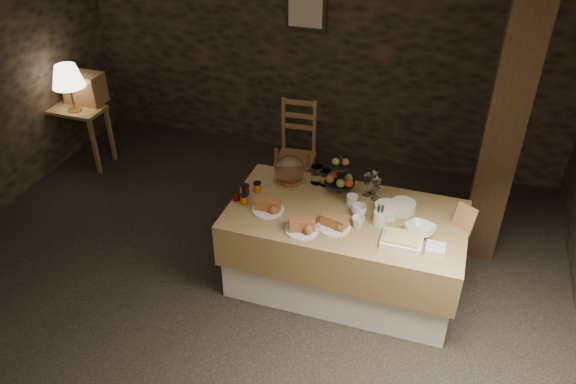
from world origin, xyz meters
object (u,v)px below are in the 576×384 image
(console_table, at_px, (76,118))
(fruit_stand, at_px, (340,178))
(wine_rack, at_px, (84,88))
(table_lamp, at_px, (67,77))
(chair, at_px, (297,144))
(buffet_table, at_px, (344,244))
(timber_column, at_px, (505,124))

(console_table, distance_m, fruit_stand, 3.33)
(wine_rack, relative_size, fruit_stand, 1.16)
(table_lamp, bearing_deg, console_table, 135.00)
(console_table, height_order, chair, chair)
(console_table, relative_size, chair, 1.03)
(console_table, bearing_deg, fruit_stand, -13.80)
(buffet_table, xyz_separation_m, console_table, (-3.34, 1.07, 0.14))
(table_lamp, height_order, chair, table_lamp)
(fruit_stand, bearing_deg, timber_column, 25.69)
(wine_rack, bearing_deg, table_lamp, -90.00)
(timber_column, bearing_deg, buffet_table, -141.61)
(timber_column, bearing_deg, fruit_stand, -154.31)
(console_table, height_order, table_lamp, table_lamp)
(buffet_table, bearing_deg, table_lamp, 162.79)
(console_table, xyz_separation_m, table_lamp, (0.05, -0.05, 0.52))
(table_lamp, height_order, wine_rack, table_lamp)
(buffet_table, height_order, timber_column, timber_column)
(console_table, height_order, wine_rack, wine_rack)
(chair, xyz_separation_m, timber_column, (2.00, -0.73, 0.91))
(table_lamp, bearing_deg, chair, 13.53)
(chair, bearing_deg, console_table, -172.29)
(wine_rack, xyz_separation_m, timber_column, (4.38, -0.39, 0.43))
(wine_rack, distance_m, timber_column, 4.42)
(console_table, relative_size, fruit_stand, 1.91)
(wine_rack, distance_m, fruit_stand, 3.32)
(table_lamp, xyz_separation_m, fruit_stand, (3.17, -0.74, -0.20))
(buffet_table, distance_m, chair, 1.84)
(console_table, relative_size, table_lamp, 1.34)
(table_lamp, xyz_separation_m, chair, (2.38, 0.57, -0.70))
(console_table, relative_size, wine_rack, 1.66)
(chair, height_order, timber_column, timber_column)
(timber_column, height_order, fruit_stand, timber_column)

